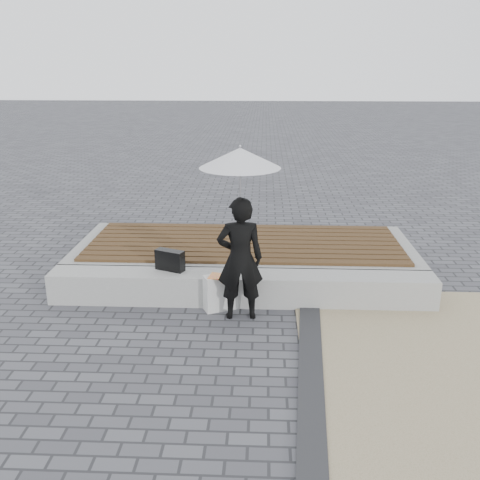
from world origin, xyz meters
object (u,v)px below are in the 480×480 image
at_px(canvas_tote, 221,292).
at_px(woman, 240,259).
at_px(parasol, 240,158).
at_px(seating_ledge, 241,288).
at_px(handbag, 170,260).

bearing_deg(canvas_tote, woman, -66.40).
xyz_separation_m(parasol, canvas_tote, (-0.25, 0.22, -1.74)).
distance_m(seating_ledge, handbag, 1.00).
xyz_separation_m(woman, handbag, (-0.94, 0.52, -0.23)).
bearing_deg(woman, seating_ledge, -95.52).
relative_size(seating_ledge, canvas_tote, 10.88).
relative_size(woman, canvas_tote, 3.32).
xyz_separation_m(seating_ledge, parasol, (0.01, -0.44, 1.77)).
relative_size(handbag, canvas_tote, 0.84).
bearing_deg(seating_ledge, handbag, 175.00).
bearing_deg(seating_ledge, parasol, -89.33).
distance_m(parasol, canvas_tote, 1.77).
distance_m(woman, parasol, 1.21).
xyz_separation_m(seating_ledge, handbag, (-0.94, 0.08, 0.34)).
bearing_deg(seating_ledge, canvas_tote, -136.97).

